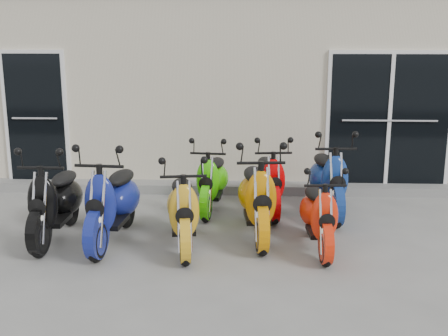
{
  "coord_description": "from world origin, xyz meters",
  "views": [
    {
      "loc": [
        0.34,
        -6.94,
        2.56
      ],
      "look_at": [
        0.0,
        0.6,
        0.75
      ],
      "focal_mm": 45.0,
      "sensor_mm": 36.0,
      "label": 1
    }
  ],
  "objects_px": {
    "scooter_back_blue": "(329,171)",
    "scooter_front_orange_b": "(257,187)",
    "scooter_back_red": "(269,172)",
    "scooter_front_orange_a": "(183,199)",
    "scooter_front_red": "(319,206)",
    "scooter_front_black": "(55,191)",
    "scooter_front_blue": "(112,191)",
    "scooter_back_green": "(212,172)"
  },
  "relations": [
    {
      "from": "scooter_back_red",
      "to": "scooter_back_blue",
      "type": "xyz_separation_m",
      "value": [
        0.84,
        -0.07,
        0.05
      ]
    },
    {
      "from": "scooter_back_red",
      "to": "scooter_back_blue",
      "type": "distance_m",
      "value": 0.85
    },
    {
      "from": "scooter_front_blue",
      "to": "scooter_front_red",
      "type": "height_order",
      "value": "scooter_front_blue"
    },
    {
      "from": "scooter_front_black",
      "to": "scooter_front_orange_b",
      "type": "distance_m",
      "value": 2.55
    },
    {
      "from": "scooter_front_blue",
      "to": "scooter_back_green",
      "type": "bearing_deg",
      "value": 54.05
    },
    {
      "from": "scooter_back_green",
      "to": "scooter_back_blue",
      "type": "height_order",
      "value": "scooter_back_blue"
    },
    {
      "from": "scooter_back_green",
      "to": "scooter_back_blue",
      "type": "bearing_deg",
      "value": 2.38
    },
    {
      "from": "scooter_back_blue",
      "to": "scooter_front_orange_b",
      "type": "bearing_deg",
      "value": -139.83
    },
    {
      "from": "scooter_back_red",
      "to": "scooter_front_blue",
      "type": "bearing_deg",
      "value": -151.84
    },
    {
      "from": "scooter_front_orange_a",
      "to": "scooter_back_blue",
      "type": "height_order",
      "value": "scooter_back_blue"
    },
    {
      "from": "scooter_front_orange_a",
      "to": "scooter_front_blue",
      "type": "bearing_deg",
      "value": 163.76
    },
    {
      "from": "scooter_front_red",
      "to": "scooter_back_red",
      "type": "xyz_separation_m",
      "value": [
        -0.54,
        1.46,
        0.04
      ]
    },
    {
      "from": "scooter_front_black",
      "to": "scooter_back_red",
      "type": "xyz_separation_m",
      "value": [
        2.73,
        1.27,
        -0.04
      ]
    },
    {
      "from": "scooter_front_blue",
      "to": "scooter_front_black",
      "type": "bearing_deg",
      "value": 179.09
    },
    {
      "from": "scooter_front_orange_b",
      "to": "scooter_front_red",
      "type": "distance_m",
      "value": 0.84
    },
    {
      "from": "scooter_front_black",
      "to": "scooter_front_orange_b",
      "type": "bearing_deg",
      "value": 4.89
    },
    {
      "from": "scooter_front_orange_a",
      "to": "scooter_front_orange_b",
      "type": "bearing_deg",
      "value": 14.72
    },
    {
      "from": "scooter_front_orange_a",
      "to": "scooter_front_orange_b",
      "type": "height_order",
      "value": "scooter_front_orange_b"
    },
    {
      "from": "scooter_front_orange_b",
      "to": "scooter_back_green",
      "type": "height_order",
      "value": "scooter_front_orange_b"
    },
    {
      "from": "scooter_front_blue",
      "to": "scooter_back_blue",
      "type": "height_order",
      "value": "scooter_front_blue"
    },
    {
      "from": "scooter_front_black",
      "to": "scooter_back_red",
      "type": "relative_size",
      "value": 1.07
    },
    {
      "from": "scooter_front_orange_a",
      "to": "scooter_front_red",
      "type": "relative_size",
      "value": 1.11
    },
    {
      "from": "scooter_front_orange_a",
      "to": "scooter_front_black",
      "type": "bearing_deg",
      "value": 164.88
    },
    {
      "from": "scooter_front_orange_b",
      "to": "scooter_back_blue",
      "type": "height_order",
      "value": "scooter_front_orange_b"
    },
    {
      "from": "scooter_back_red",
      "to": "scooter_back_blue",
      "type": "relative_size",
      "value": 0.92
    },
    {
      "from": "scooter_back_green",
      "to": "scooter_back_red",
      "type": "bearing_deg",
      "value": 4.24
    },
    {
      "from": "scooter_front_black",
      "to": "scooter_front_blue",
      "type": "height_order",
      "value": "scooter_front_blue"
    },
    {
      "from": "scooter_front_black",
      "to": "scooter_back_red",
      "type": "distance_m",
      "value": 3.01
    },
    {
      "from": "scooter_back_red",
      "to": "scooter_front_red",
      "type": "bearing_deg",
      "value": -75.42
    },
    {
      "from": "scooter_back_red",
      "to": "scooter_back_green",
      "type": "bearing_deg",
      "value": 172.9
    },
    {
      "from": "scooter_front_black",
      "to": "scooter_back_blue",
      "type": "bearing_deg",
      "value": 18.97
    },
    {
      "from": "scooter_front_black",
      "to": "scooter_back_green",
      "type": "distance_m",
      "value": 2.29
    },
    {
      "from": "scooter_front_red",
      "to": "scooter_back_blue",
      "type": "relative_size",
      "value": 0.85
    },
    {
      "from": "scooter_front_blue",
      "to": "scooter_front_orange_b",
      "type": "bearing_deg",
      "value": 12.78
    },
    {
      "from": "scooter_front_black",
      "to": "scooter_back_red",
      "type": "height_order",
      "value": "scooter_front_black"
    },
    {
      "from": "scooter_back_red",
      "to": "scooter_front_orange_a",
      "type": "bearing_deg",
      "value": -132.65
    },
    {
      "from": "scooter_front_orange_b",
      "to": "scooter_front_blue",
      "type": "bearing_deg",
      "value": -176.62
    },
    {
      "from": "scooter_front_orange_b",
      "to": "scooter_back_red",
      "type": "relative_size",
      "value": 1.12
    },
    {
      "from": "scooter_front_orange_b",
      "to": "scooter_back_green",
      "type": "xyz_separation_m",
      "value": [
        -0.64,
        1.09,
        -0.08
      ]
    },
    {
      "from": "scooter_front_orange_a",
      "to": "scooter_back_green",
      "type": "distance_m",
      "value": 1.5
    },
    {
      "from": "scooter_front_orange_a",
      "to": "scooter_back_red",
      "type": "relative_size",
      "value": 1.03
    },
    {
      "from": "scooter_back_green",
      "to": "scooter_back_red",
      "type": "xyz_separation_m",
      "value": [
        0.83,
        -0.02,
        0.01
      ]
    }
  ]
}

